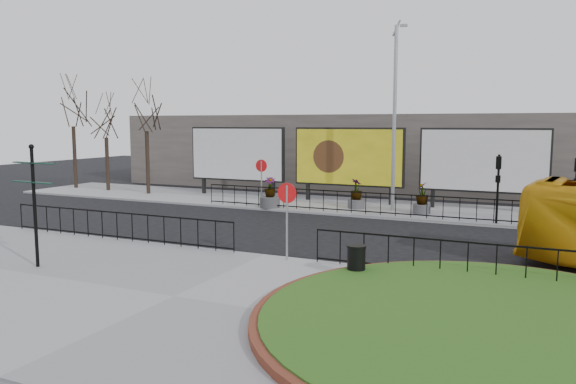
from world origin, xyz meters
The scene contains 25 objects.
ground centered at (0.00, 0.00, 0.00)m, with size 90.00×90.00×0.00m, color black.
pavement_near centered at (0.00, -5.00, 0.06)m, with size 30.00×10.00×0.12m, color gray.
pavement_far centered at (0.00, 12.00, 0.06)m, with size 44.00×6.00×0.12m, color gray.
brick_edge centered at (7.50, -4.00, 0.21)m, with size 10.40×10.40×0.18m, color brown.
grass_lawn centered at (7.50, -4.00, 0.23)m, with size 10.00×10.00×0.22m, color #2A5416.
railing_near_left centered at (-6.00, -0.30, 0.67)m, with size 10.00×0.10×1.10m, color black, non-canonical shape.
railing_near_right centered at (6.50, -0.30, 0.67)m, with size 9.00×0.10×1.10m, color black, non-canonical shape.
railing_far centered at (1.00, 9.30, 0.67)m, with size 18.00×0.10×1.10m, color black, non-canonical shape.
speed_sign_far centered at (-5.00, 9.40, 1.92)m, with size 0.64×0.07×2.47m.
speed_sign_near centered at (1.00, -0.40, 1.92)m, with size 0.64×0.07×2.47m.
billboard_left centered at (-8.50, 12.97, 2.60)m, with size 6.20×0.31×4.10m.
billboard_mid centered at (-1.50, 12.97, 2.60)m, with size 6.20×0.31×4.10m.
billboard_right centered at (5.50, 12.97, 2.60)m, with size 6.20×0.31×4.10m.
lamp_post centered at (1.51, 11.00, 4.83)m, with size 0.74×0.18×9.23m.
signal_pole_a centered at (6.50, 9.34, 2.10)m, with size 0.22×0.26×3.00m.
signal_pole_b centered at (9.50, 9.34, 2.10)m, with size 0.22×0.26×3.00m.
tree_left centered at (-14.00, 11.50, 3.62)m, with size 2.00×2.00×7.00m, color #2D2119, non-canonical shape.
tree_mid centered at (-17.50, 11.80, 3.22)m, with size 2.00×2.00×6.20m, color #2D2119, non-canonical shape.
tree_far centered at (-20.50, 12.00, 3.87)m, with size 2.00×2.00×7.50m, color #2D2119, non-canonical shape.
building_backdrop centered at (0.00, 22.00, 2.50)m, with size 40.00×10.00×5.00m, color #5F5853.
fingerpost_sign centered at (-5.53, -4.31, 2.36)m, with size 1.74×0.36×3.71m.
litter_bin centered at (3.61, -1.37, 0.58)m, with size 0.55×0.55×0.92m.
planter_a centered at (-4.54, 9.44, 0.68)m, with size 1.04×1.04×1.57m.
planter_b centered at (-0.38, 11.00, 0.75)m, with size 0.87×0.87×1.53m.
planter_c centered at (2.99, 10.77, 0.76)m, with size 0.85×0.85×1.52m.
Camera 1 is at (8.34, -16.23, 4.44)m, focal length 35.00 mm.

